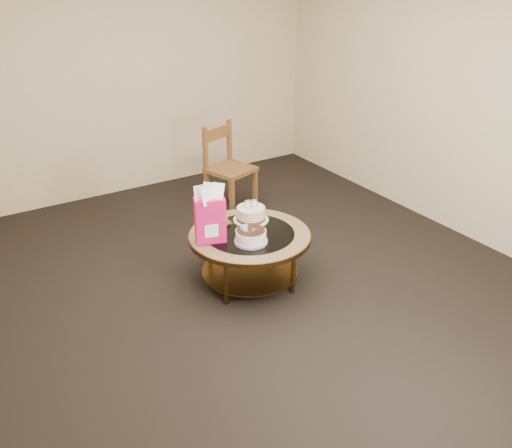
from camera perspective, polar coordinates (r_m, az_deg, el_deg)
ground at (r=4.92m, az=-0.60°, el=-5.66°), size 5.00×5.00×0.00m
room_walls at (r=4.31m, az=-0.70°, el=12.04°), size 4.52×5.02×2.61m
coffee_table at (r=4.73m, az=-0.62°, el=-1.76°), size 1.02×1.02×0.46m
decorated_cake at (r=4.52m, az=-0.54°, el=-1.29°), size 0.27×0.27×0.15m
cream_cake at (r=4.88m, az=-0.52°, el=1.00°), size 0.30×0.30×0.19m
gift_bag at (r=4.48m, az=-4.63°, el=1.00°), size 0.27×0.23×0.48m
pillar_candle at (r=4.83m, az=-3.19°, el=0.27°), size 0.12×0.12×0.09m
dining_chair at (r=6.07m, az=-2.83°, el=5.66°), size 0.54×0.54×0.93m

